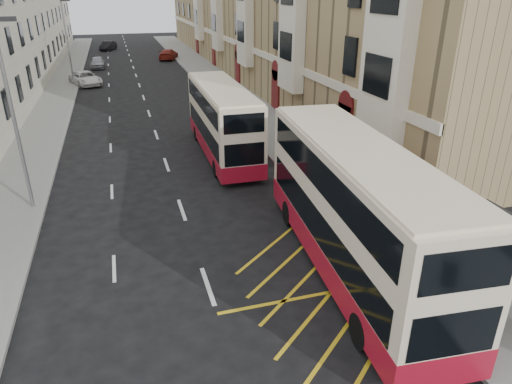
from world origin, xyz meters
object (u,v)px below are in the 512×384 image
object	(u,v)px
street_lamp_far	(67,38)
white_van	(86,78)
double_decker_front	(354,210)
pedestrian_far	(385,227)
car_red	(168,54)
car_silver	(97,62)
car_dark	(108,46)
double_decker_rear	(222,121)
pedestrian_near	(466,273)
street_lamp_near	(13,108)
pedestrian_mid	(493,247)

from	to	relation	value
street_lamp_far	white_van	distance (m)	4.14
double_decker_front	pedestrian_far	size ratio (longest dim) A/B	7.07
car_red	double_decker_front	bearing A→B (deg)	108.24
car_silver	car_dark	size ratio (longest dim) A/B	0.96
double_decker_rear	car_silver	size ratio (longest dim) A/B	2.55
car_silver	car_red	distance (m)	10.58
car_dark	car_red	bearing A→B (deg)	-38.12
street_lamp_far	car_dark	bearing A→B (deg)	83.07
double_decker_rear	car_dark	world-z (taller)	double_decker_rear
pedestrian_near	street_lamp_near	bearing A→B (deg)	-41.59
car_silver	car_red	world-z (taller)	car_red
pedestrian_near	pedestrian_mid	world-z (taller)	pedestrian_near
street_lamp_near	pedestrian_near	bearing A→B (deg)	-38.35
street_lamp_near	pedestrian_mid	distance (m)	19.21
double_decker_front	car_dark	world-z (taller)	double_decker_front
pedestrian_near	white_van	xyz separation A→B (m)	(-12.82, 40.66, -0.35)
street_lamp_far	pedestrian_near	distance (m)	43.52
street_lamp_far	car_dark	xyz separation A→B (m)	(3.47, 28.55, -3.94)
pedestrian_near	car_silver	size ratio (longest dim) A/B	0.43
car_silver	car_dark	bearing A→B (deg)	86.33
double_decker_rear	double_decker_front	bearing A→B (deg)	-82.30
street_lamp_near	car_silver	distance (m)	40.82
street_lamp_far	pedestrian_mid	bearing A→B (deg)	-68.19
double_decker_rear	car_red	world-z (taller)	double_decker_rear
street_lamp_near	car_silver	world-z (taller)	street_lamp_near
white_van	car_dark	distance (m)	29.04
pedestrian_mid	car_dark	world-z (taller)	pedestrian_mid
street_lamp_far	pedestrian_near	xyz separation A→B (m)	(13.97, -41.05, -3.61)
pedestrian_mid	white_van	bearing A→B (deg)	97.71
street_lamp_near	double_decker_rear	world-z (taller)	street_lamp_near
car_silver	car_dark	xyz separation A→B (m)	(1.32, 17.98, 0.00)
car_silver	car_dark	distance (m)	18.03
pedestrian_mid	car_red	world-z (taller)	pedestrian_mid
street_lamp_near	car_red	size ratio (longest dim) A/B	1.65
street_lamp_far	double_decker_front	world-z (taller)	street_lamp_far
car_silver	double_decker_front	bearing A→B (deg)	-78.82
double_decker_front	street_lamp_near	bearing A→B (deg)	148.25
pedestrian_far	pedestrian_mid	bearing A→B (deg)	137.57
pedestrian_mid	pedestrian_far	size ratio (longest dim) A/B	1.00
double_decker_front	pedestrian_near	bearing A→B (deg)	-40.33
double_decker_front	double_decker_rear	distance (m)	13.18
pedestrian_near	car_silver	world-z (taller)	pedestrian_near
street_lamp_near	car_red	world-z (taller)	street_lamp_near
pedestrian_far	car_red	size ratio (longest dim) A/B	0.34
pedestrian_near	car_red	distance (m)	56.73
street_lamp_near	pedestrian_far	xyz separation A→B (m)	(13.22, -7.59, -3.66)
street_lamp_far	pedestrian_near	size ratio (longest dim) A/B	4.56
double_decker_front	pedestrian_near	xyz separation A→B (m)	(2.62, -2.63, -1.31)
double_decker_rear	car_red	distance (m)	41.01
car_dark	car_silver	bearing A→B (deg)	-73.98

